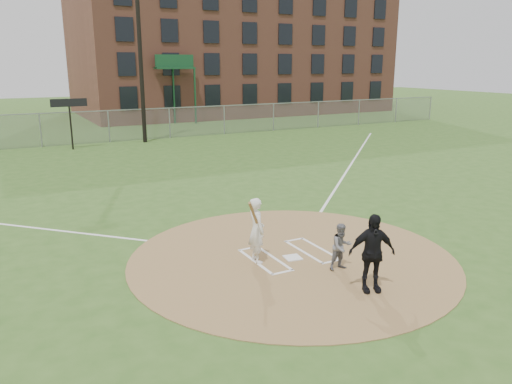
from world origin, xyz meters
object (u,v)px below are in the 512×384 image
umpire (372,253)px  batter_at_plate (257,230)px  home_plate (293,258)px  catcher (341,247)px

umpire → batter_at_plate: 3.00m
home_plate → umpire: umpire is taller
batter_at_plate → umpire: bearing=-61.4°
catcher → batter_at_plate: bearing=139.2°
home_plate → batter_at_plate: bearing=164.7°
umpire → catcher: bearing=104.0°
home_plate → umpire: bearing=-77.7°
home_plate → umpire: 2.59m
umpire → batter_at_plate: (-1.44, 2.63, -0.04)m
home_plate → catcher: size_ratio=0.36×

